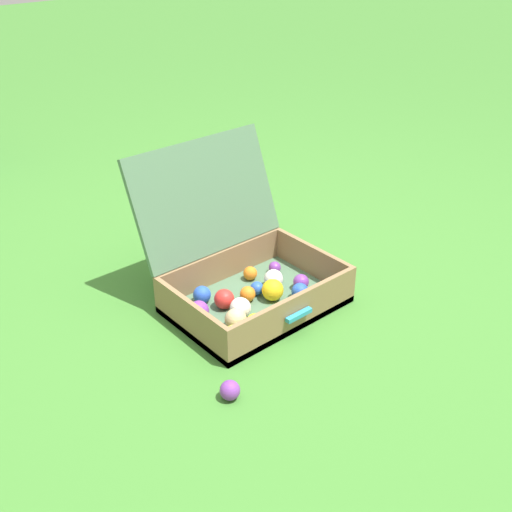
{
  "coord_description": "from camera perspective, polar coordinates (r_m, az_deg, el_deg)",
  "views": [
    {
      "loc": [
        -1.35,
        -1.45,
        1.32
      ],
      "look_at": [
        -0.09,
        0.03,
        0.22
      ],
      "focal_mm": 44.36,
      "sensor_mm": 36.0,
      "label": 1
    }
  ],
  "objects": [
    {
      "name": "ground_plane",
      "position": [
        2.38,
        2.0,
        -4.06
      ],
      "size": [
        16.0,
        16.0,
        0.0
      ],
      "primitive_type": "plane",
      "color": "#3D7A2D"
    },
    {
      "name": "stray_ball_on_grass",
      "position": [
        1.94,
        -2.37,
        -12.0
      ],
      "size": [
        0.06,
        0.06,
        0.06
      ],
      "primitive_type": "sphere",
      "color": "purple",
      "rests_on": "ground"
    },
    {
      "name": "open_suitcase",
      "position": [
        2.32,
        -1.24,
        -1.57
      ],
      "size": [
        0.6,
        0.61,
        0.55
      ],
      "color": "#4C7051",
      "rests_on": "ground"
    }
  ]
}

